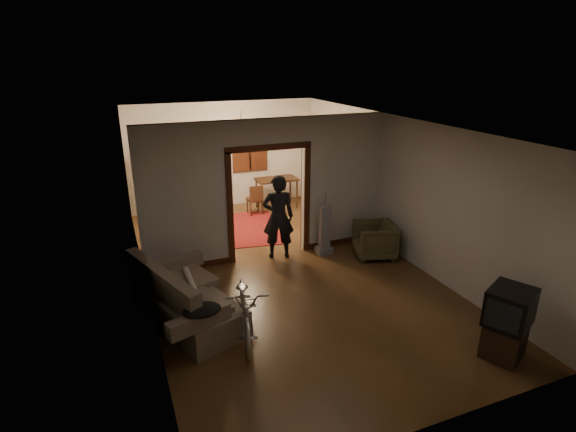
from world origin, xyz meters
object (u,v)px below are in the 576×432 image
sofa (187,293)px  armchair (374,240)px  locker (176,182)px  bicycle (246,307)px  desk (277,193)px  person (278,217)px

sofa → armchair: (3.95, 0.95, -0.11)m
sofa → locker: 5.07m
bicycle → desk: 5.84m
sofa → person: bearing=18.5°
sofa → armchair: 4.06m
locker → sofa: bearing=-81.4°
armchair → locker: 5.27m
sofa → armchair: sofa is taller
bicycle → armchair: 3.61m
locker → person: bearing=-50.1°
desk → bicycle: bearing=-131.6°
sofa → bicycle: bearing=-62.2°
bicycle → sofa: bearing=149.8°
person → bicycle: bearing=74.2°
armchair → person: person is taller
sofa → bicycle: sofa is taller
armchair → person: bearing=-94.3°
armchair → locker: (-3.31, 4.06, 0.52)m
armchair → desk: bearing=-151.2°
person → locker: size_ratio=0.98×
bicycle → armchair: (3.22, 1.62, -0.08)m
sofa → person: person is taller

